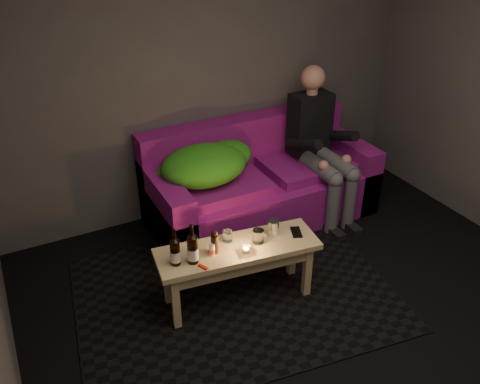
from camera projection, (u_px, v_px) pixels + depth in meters
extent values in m
plane|color=black|center=(355.00, 355.00, 3.37)|extent=(4.50, 4.50, 0.00)
plane|color=#4B494C|center=(210.00, 73.00, 4.45)|extent=(4.00, 0.00, 4.00)
cube|color=black|center=(235.00, 293.00, 3.89)|extent=(2.54, 1.99, 0.01)
cube|color=#801181|center=(261.00, 197.00, 4.73)|extent=(2.06, 0.93, 0.43)
cube|color=#801181|center=(244.00, 140.00, 4.78)|extent=(2.06, 0.23, 0.45)
cube|color=#801181|center=(167.00, 212.00, 4.31)|extent=(0.21, 0.93, 0.64)
cube|color=#801181|center=(342.00, 166.00, 5.05)|extent=(0.21, 0.93, 0.64)
cube|color=#801181|center=(221.00, 186.00, 4.39)|extent=(0.77, 0.62, 0.10)
cube|color=#801181|center=(305.00, 165.00, 4.74)|extent=(0.77, 0.62, 0.10)
ellipsoid|color=#2C8317|center=(204.00, 165.00, 4.28)|extent=(0.74, 0.58, 0.31)
ellipsoid|color=#2C8317|center=(227.00, 155.00, 4.52)|extent=(0.45, 0.37, 0.25)
ellipsoid|color=#2C8317|center=(174.00, 172.00, 4.32)|extent=(0.33, 0.27, 0.16)
cube|color=black|center=(310.00, 123.00, 4.68)|extent=(0.37, 0.23, 0.57)
sphere|color=tan|center=(313.00, 78.00, 4.46)|extent=(0.22, 0.22, 0.22)
cylinder|color=#44454D|center=(319.00, 167.00, 4.54)|extent=(0.14, 0.51, 0.14)
cylinder|color=#44454D|center=(336.00, 163.00, 4.61)|extent=(0.14, 0.51, 0.14)
cylinder|color=#44454D|center=(333.00, 207.00, 4.49)|extent=(0.11, 0.11, 0.52)
cylinder|color=#44454D|center=(349.00, 202.00, 4.56)|extent=(0.11, 0.11, 0.52)
cube|color=black|center=(334.00, 232.00, 4.56)|extent=(0.09, 0.23, 0.06)
cube|color=black|center=(351.00, 227.00, 4.63)|extent=(0.09, 0.23, 0.06)
cube|color=#D3B57B|center=(238.00, 249.00, 3.62)|extent=(1.21, 0.52, 0.04)
cube|color=#D3B57B|center=(238.00, 257.00, 3.66)|extent=(1.05, 0.42, 0.11)
cube|color=#D3B57B|center=(176.00, 303.00, 3.49)|extent=(0.06, 0.06, 0.44)
cube|color=#D3B57B|center=(167.00, 279.00, 3.70)|extent=(0.06, 0.06, 0.44)
cube|color=#D3B57B|center=(307.00, 271.00, 3.78)|extent=(0.06, 0.06, 0.44)
cube|color=#D3B57B|center=(292.00, 251.00, 4.00)|extent=(0.06, 0.06, 0.44)
cylinder|color=black|center=(175.00, 252.00, 3.39)|extent=(0.07, 0.07, 0.19)
cylinder|color=white|center=(176.00, 256.00, 3.41)|extent=(0.07, 0.07, 0.08)
cone|color=black|center=(174.00, 239.00, 3.34)|extent=(0.07, 0.07, 0.03)
cylinder|color=black|center=(174.00, 235.00, 3.32)|extent=(0.03, 0.03, 0.09)
cylinder|color=black|center=(193.00, 250.00, 3.41)|extent=(0.07, 0.07, 0.20)
cylinder|color=white|center=(193.00, 254.00, 3.42)|extent=(0.08, 0.08, 0.09)
cone|color=black|center=(192.00, 235.00, 3.35)|extent=(0.07, 0.07, 0.03)
cylinder|color=black|center=(192.00, 231.00, 3.33)|extent=(0.03, 0.03, 0.10)
cylinder|color=silver|center=(212.00, 250.00, 3.51)|extent=(0.05, 0.05, 0.09)
cylinder|color=black|center=(215.00, 244.00, 3.52)|extent=(0.06, 0.06, 0.14)
cylinder|color=white|center=(228.00, 236.00, 3.65)|extent=(0.07, 0.07, 0.08)
cylinder|color=white|center=(246.00, 250.00, 3.54)|extent=(0.06, 0.06, 0.05)
sphere|color=orange|center=(246.00, 248.00, 3.53)|extent=(0.02, 0.02, 0.02)
cylinder|color=white|center=(258.00, 236.00, 3.63)|extent=(0.09, 0.09, 0.10)
cylinder|color=silver|center=(274.00, 227.00, 3.72)|extent=(0.10, 0.10, 0.12)
cube|color=black|center=(296.00, 232.00, 3.76)|extent=(0.12, 0.16, 0.01)
cube|color=red|center=(203.00, 267.00, 3.40)|extent=(0.05, 0.08, 0.01)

